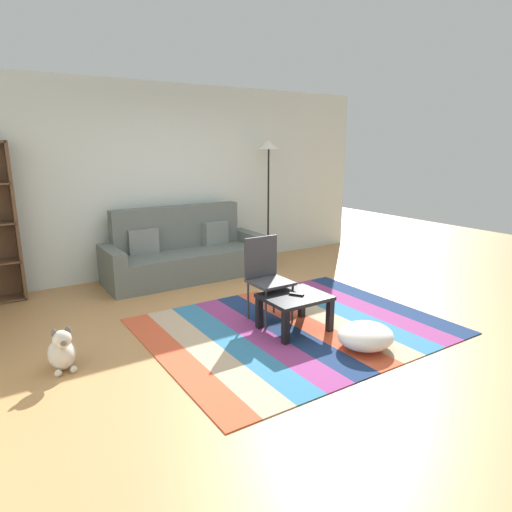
# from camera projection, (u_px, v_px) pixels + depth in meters

# --- Properties ---
(ground_plane) EXTENTS (14.00, 14.00, 0.00)m
(ground_plane) POSITION_uv_depth(u_px,v_px,m) (270.00, 321.00, 4.78)
(ground_plane) COLOR #B27F4C
(back_wall) EXTENTS (6.80, 0.10, 2.70)m
(back_wall) POSITION_uv_depth(u_px,v_px,m) (172.00, 180.00, 6.53)
(back_wall) COLOR silver
(back_wall) RESTS_ON ground_plane
(rug) EXTENTS (2.95, 2.34, 0.01)m
(rug) POSITION_uv_depth(u_px,v_px,m) (294.00, 326.00, 4.63)
(rug) COLOR #C64C2D
(rug) RESTS_ON ground_plane
(couch) EXTENTS (2.26, 0.80, 1.00)m
(couch) POSITION_uv_depth(u_px,v_px,m) (185.00, 254.00, 6.30)
(couch) COLOR #59605B
(couch) RESTS_ON ground_plane
(coffee_table) EXTENTS (0.64, 0.53, 0.37)m
(coffee_table) POSITION_uv_depth(u_px,v_px,m) (295.00, 302.00, 4.48)
(coffee_table) COLOR black
(coffee_table) RESTS_ON rug
(pouf) EXTENTS (0.54, 0.49, 0.23)m
(pouf) POSITION_uv_depth(u_px,v_px,m) (365.00, 336.00, 4.11)
(pouf) COLOR white
(pouf) RESTS_ON rug
(dog) EXTENTS (0.22, 0.35, 0.40)m
(dog) POSITION_uv_depth(u_px,v_px,m) (62.00, 352.00, 3.72)
(dog) COLOR beige
(dog) RESTS_ON ground_plane
(standing_lamp) EXTENTS (0.32, 0.32, 1.93)m
(standing_lamp) POSITION_uv_depth(u_px,v_px,m) (269.00, 161.00, 6.98)
(standing_lamp) COLOR black
(standing_lamp) RESTS_ON ground_plane
(tv_remote) EXTENTS (0.12, 0.15, 0.02)m
(tv_remote) POSITION_uv_depth(u_px,v_px,m) (296.00, 294.00, 4.46)
(tv_remote) COLOR black
(tv_remote) RESTS_ON coffee_table
(folding_chair) EXTENTS (0.40, 0.40, 0.90)m
(folding_chair) POSITION_uv_depth(u_px,v_px,m) (266.00, 272.00, 4.72)
(folding_chair) COLOR #38383D
(folding_chair) RESTS_ON ground_plane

